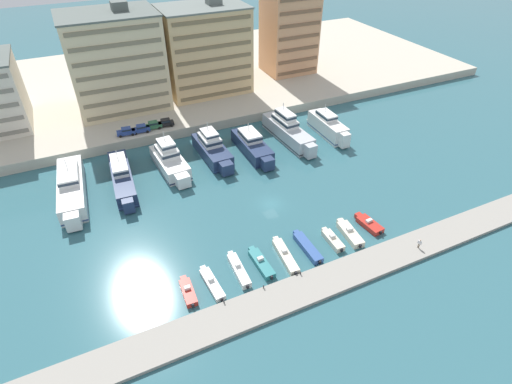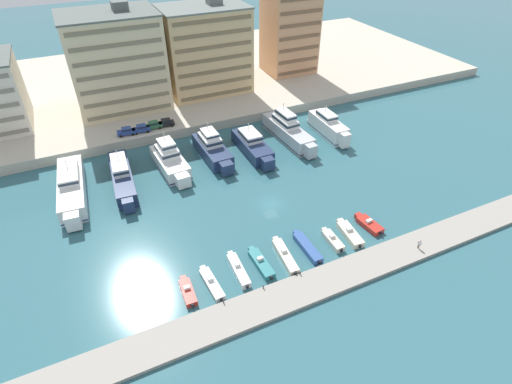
{
  "view_description": "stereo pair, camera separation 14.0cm",
  "coord_description": "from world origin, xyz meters",
  "views": [
    {
      "loc": [
        -27.54,
        -52.2,
        47.26
      ],
      "look_at": [
        -2.37,
        1.61,
        2.5
      ],
      "focal_mm": 28.0,
      "sensor_mm": 36.0,
      "label": 1
    },
    {
      "loc": [
        -27.41,
        -52.26,
        47.26
      ],
      "look_at": [
        -2.37,
        1.61,
        2.5
      ],
      "focal_mm": 28.0,
      "sensor_mm": 36.0,
      "label": 2
    }
  ],
  "objects": [
    {
      "name": "motorboat_white_left",
      "position": [
        -16.81,
        -13.67,
        0.41
      ],
      "size": [
        1.99,
        7.38,
        1.31
      ],
      "color": "white",
      "rests_on": "ground"
    },
    {
      "name": "apartment_block_left",
      "position": [
        -17.44,
        50.81,
        13.9
      ],
      "size": [
        22.39,
        16.83,
        25.04
      ],
      "color": "beige",
      "rests_on": "quay_promenade"
    },
    {
      "name": "apartment_block_mid_left",
      "position": [
        5.91,
        51.56,
        13.47
      ],
      "size": [
        22.26,
        15.33,
        24.17
      ],
      "color": "#E0BC84",
      "rests_on": "quay_promenade"
    },
    {
      "name": "motorboat_white_mid_left",
      "position": [
        -12.19,
        -13.03,
        0.55
      ],
      "size": [
        1.73,
        7.79,
        1.58
      ],
      "color": "white",
      "rests_on": "ground"
    },
    {
      "name": "ground_plane",
      "position": [
        0.0,
        0.0,
        0.0
      ],
      "size": [
        400.0,
        400.0,
        0.0
      ],
      "primitive_type": "plane",
      "color": "#336670"
    },
    {
      "name": "bollard_east_mid",
      "position": [
        -3.99,
        -17.88,
        0.9
      ],
      "size": [
        0.2,
        0.2,
        0.61
      ],
      "color": "#2D2D33",
      "rests_on": "pier_dock"
    },
    {
      "name": "bollard_west_mid",
      "position": [
        -10.25,
        -17.88,
        0.9
      ],
      "size": [
        0.2,
        0.2,
        0.61
      ],
      "color": "#2D2D33",
      "rests_on": "pier_dock"
    },
    {
      "name": "motorboat_red_far_right",
      "position": [
        12.83,
        -12.88,
        0.49
      ],
      "size": [
        2.71,
        6.16,
        1.39
      ],
      "color": "red",
      "rests_on": "ground"
    },
    {
      "name": "pier_dock",
      "position": [
        0.0,
        -20.43,
        0.29
      ],
      "size": [
        120.0,
        5.6,
        0.57
      ],
      "primitive_type": "cube",
      "color": "#9E998E",
      "rests_on": "ground"
    },
    {
      "name": "yacht_navy_left",
      "position": [
        -24.08,
        18.4,
        1.83
      ],
      "size": [
        4.85,
        20.27,
        6.38
      ],
      "color": "navy",
      "rests_on": "ground"
    },
    {
      "name": "motorboat_teal_center_left",
      "position": [
        -8.37,
        -13.12,
        0.47
      ],
      "size": [
        1.94,
        7.35,
        1.4
      ],
      "color": "teal",
      "rests_on": "ground"
    },
    {
      "name": "car_blue_far_left",
      "position": [
        -20.05,
        34.32,
        3.32
      ],
      "size": [
        4.25,
        2.25,
        1.8
      ],
      "color": "#28428E",
      "rests_on": "quay_promenade"
    },
    {
      "name": "car_black_center_left",
      "position": [
        -10.77,
        34.77,
        3.32
      ],
      "size": [
        4.22,
        2.17,
        1.8
      ],
      "color": "black",
      "rests_on": "quay_promenade"
    },
    {
      "name": "apartment_block_center_left",
      "position": [
        33.63,
        55.33,
        14.33
      ],
      "size": [
        14.55,
        12.46,
        25.82
      ],
      "color": "tan",
      "rests_on": "quay_promenade"
    },
    {
      "name": "yacht_white_far_left",
      "position": [
        -33.53,
        18.46,
        2.01
      ],
      "size": [
        5.86,
        22.01,
        6.69
      ],
      "color": "white",
      "rests_on": "ground"
    },
    {
      "name": "yacht_silver_center_right",
      "position": [
        14.66,
        20.36,
        2.41
      ],
      "size": [
        5.21,
        20.05,
        8.41
      ],
      "color": "silver",
      "rests_on": "ground"
    },
    {
      "name": "motorboat_red_far_left",
      "position": [
        -20.53,
        -13.7,
        0.47
      ],
      "size": [
        1.87,
        5.9,
        1.36
      ],
      "color": "red",
      "rests_on": "ground"
    },
    {
      "name": "car_green_mid_left",
      "position": [
        -13.72,
        34.75,
        3.32
      ],
      "size": [
        4.14,
        2.01,
        1.8
      ],
      "color": "#2D6642",
      "rests_on": "quay_promenade"
    },
    {
      "name": "car_blue_left",
      "position": [
        -16.68,
        34.2,
        3.32
      ],
      "size": [
        4.18,
        2.08,
        1.8
      ],
      "color": "#28428E",
      "rests_on": "quay_promenade"
    },
    {
      "name": "yacht_navy_center",
      "position": [
        4.6,
        18.49,
        1.84
      ],
      "size": [
        4.6,
        16.86,
        6.41
      ],
      "color": "navy",
      "rests_on": "ground"
    },
    {
      "name": "motorboat_blue_center_right",
      "position": [
        -0.01,
        -13.27,
        0.53
      ],
      "size": [
        1.68,
        8.04,
        1.06
      ],
      "color": "#33569E",
      "rests_on": "ground"
    },
    {
      "name": "yacht_white_mid_left",
      "position": [
        -13.9,
        19.68,
        2.19
      ],
      "size": [
        5.8,
        16.09,
        8.03
      ],
      "color": "white",
      "rests_on": "ground"
    },
    {
      "name": "motorboat_cream_center",
      "position": [
        -4.22,
        -13.41,
        0.53
      ],
      "size": [
        2.26,
        8.59,
        1.51
      ],
      "color": "beige",
      "rests_on": "ground"
    },
    {
      "name": "motorboat_cream_right",
      "position": [
        8.27,
        -13.5,
        0.56
      ],
      "size": [
        2.61,
        7.25,
        1.6
      ],
      "color": "beige",
      "rests_on": "ground"
    },
    {
      "name": "motorboat_cream_mid_right",
      "position": [
        4.73,
        -13.59,
        0.53
      ],
      "size": [
        1.77,
        5.87,
        1.53
      ],
      "color": "beige",
      "rests_on": "ground"
    },
    {
      "name": "yacht_navy_center_left",
      "position": [
        -4.15,
        20.57,
        2.11
      ],
      "size": [
        5.18,
        16.78,
        7.65
      ],
      "color": "navy",
      "rests_on": "ground"
    },
    {
      "name": "yacht_white_mid_right",
      "position": [
        24.54,
        18.26,
        2.25
      ],
      "size": [
        3.91,
        15.16,
        7.15
      ],
      "color": "white",
      "rests_on": "ground"
    },
    {
      "name": "bollard_west",
      "position": [
        -16.51,
        -17.88,
        0.9
      ],
      "size": [
        0.2,
        0.2,
        0.61
      ],
      "color": "#2D2D33",
      "rests_on": "pier_dock"
    },
    {
      "name": "quay_promenade",
      "position": [
        0.0,
        66.78,
        1.17
      ],
      "size": [
        180.0,
        70.0,
        2.34
      ],
      "primitive_type": "cube",
      "color": "beige",
      "rests_on": "ground"
    },
    {
      "name": "pedestrian_near_edge",
      "position": [
        16.42,
        -21.09,
        1.61
      ],
      "size": [
        0.39,
        0.64,
        1.74
      ],
      "color": "#7A6B56",
      "rests_on": "pier_dock"
    }
  ]
}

